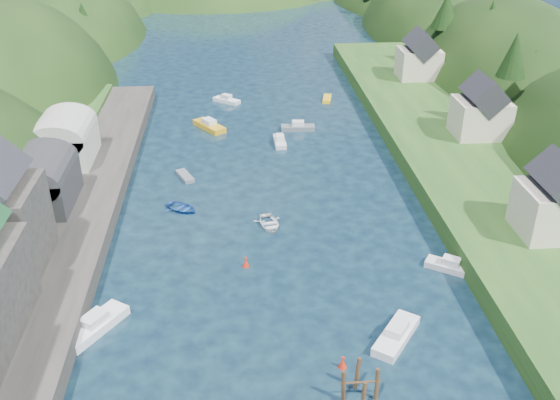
{
  "coord_description": "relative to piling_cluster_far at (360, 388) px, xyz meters",
  "views": [
    {
      "loc": [
        -4.58,
        -29.86,
        34.93
      ],
      "look_at": [
        0.0,
        28.0,
        4.0
      ],
      "focal_mm": 40.0,
      "sensor_mm": 36.0,
      "label": 1
    }
  ],
  "objects": [
    {
      "name": "hillside_right",
      "position": [
        41.0,
        71.44,
        -8.53
      ],
      "size": [
        36.0,
        245.56,
        48.0
      ],
      "color": "black",
      "rests_on": "ground"
    },
    {
      "name": "hill_trees",
      "position": [
        -4.27,
        61.51,
        9.96
      ],
      "size": [
        91.84,
        149.91,
        12.42
      ],
      "color": "black",
      "rests_on": "ground"
    },
    {
      "name": "right_bank_cottages",
      "position": [
        24.0,
        44.78,
        4.73
      ],
      "size": [
        9.0,
        59.24,
        8.41
      ],
      "color": "beige",
      "rests_on": "terrace_right"
    },
    {
      "name": "moored_boats",
      "position": [
        -7.26,
        30.2,
        -0.68
      ],
      "size": [
        38.29,
        74.58,
        1.73
      ],
      "color": "slate",
      "rests_on": "ground"
    },
    {
      "name": "ground",
      "position": [
        -4.0,
        46.44,
        -1.12
      ],
      "size": [
        600.0,
        600.0,
        0.0
      ],
      "primitive_type": "plane",
      "color": "black",
      "rests_on": "ground"
    },
    {
      "name": "channel_buoy_far",
      "position": [
        -7.88,
        18.2,
        -0.64
      ],
      "size": [
        0.7,
        0.7,
        1.1
      ],
      "color": "#B7200E",
      "rests_on": "ground"
    },
    {
      "name": "piling_cluster_far",
      "position": [
        0.0,
        0.0,
        0.0
      ],
      "size": [
        2.98,
        2.81,
        3.37
      ],
      "color": "#382314",
      "rests_on": "ground"
    },
    {
      "name": "boat_sheds",
      "position": [
        -30.0,
        35.44,
        4.15
      ],
      "size": [
        7.0,
        21.0,
        7.5
      ],
      "color": "#2D2D30",
      "rests_on": "quay_left"
    },
    {
      "name": "channel_buoy_near",
      "position": [
        -0.69,
        3.42,
        -0.64
      ],
      "size": [
        0.7,
        0.7,
        1.1
      ],
      "color": "#B7200E",
      "rests_on": "ground"
    },
    {
      "name": "hillside_left",
      "position": [
        -49.0,
        71.44,
        -9.15
      ],
      "size": [
        44.0,
        245.56,
        52.0
      ],
      "color": "black",
      "rests_on": "ground"
    },
    {
      "name": "terrace_right",
      "position": [
        21.0,
        36.44,
        0.08
      ],
      "size": [
        16.0,
        120.0,
        2.4
      ],
      "primitive_type": "cube",
      "color": "#234719",
      "rests_on": "ground"
    },
    {
      "name": "far_hills",
      "position": [
        -2.78,
        170.45,
        -11.92
      ],
      "size": [
        103.0,
        68.0,
        44.0
      ],
      "color": "black",
      "rests_on": "ground"
    },
    {
      "name": "quay_left",
      "position": [
        -28.0,
        16.44,
        -0.12
      ],
      "size": [
        12.0,
        110.0,
        2.0
      ],
      "primitive_type": "cube",
      "color": "#2D2B28",
      "rests_on": "ground"
    }
  ]
}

